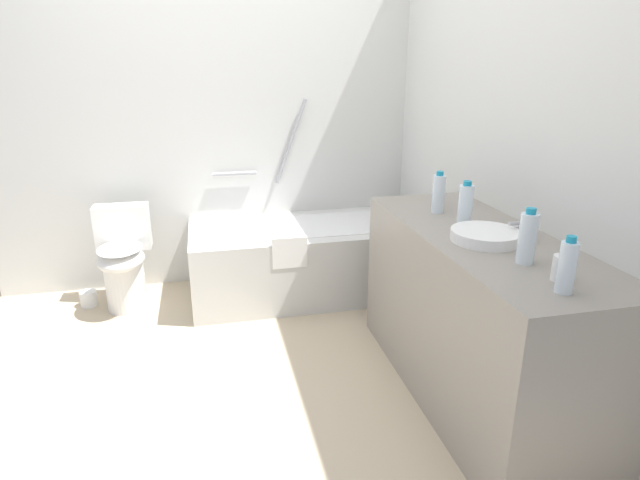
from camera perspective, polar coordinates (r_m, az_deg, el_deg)
The scene contains 15 objects.
ground_plane at distance 2.87m, azimuth -8.51°, elevation -14.57°, with size 3.76×3.76×0.00m, color #C1AD8E.
wall_back_tiled at distance 3.84m, azimuth -11.18°, elevation 13.06°, with size 3.16×0.10×2.41m, color silver.
wall_right_mirror at distance 2.88m, azimuth 20.34°, elevation 10.41°, with size 0.10×3.15×2.41m, color silver.
bathtub at distance 3.69m, azimuth -1.98°, elevation -1.82°, with size 1.53×0.76×1.33m.
toilet at distance 3.68m, azimuth -20.73°, elevation -2.05°, with size 0.35×0.48×0.68m.
vanity_counter at distance 2.63m, azimuth 16.59°, elevation -8.09°, with size 0.57×1.55×0.83m, color gray.
sink_basin at distance 2.38m, azimuth 17.66°, elevation 0.46°, with size 0.30×0.30×0.05m, color white.
sink_faucet at distance 2.47m, azimuth 21.35°, elevation 0.94°, with size 0.10×0.15×0.08m.
water_bottle_0 at distance 1.93m, azimuth 25.41°, elevation -2.66°, with size 0.06×0.06×0.20m.
water_bottle_1 at distance 2.75m, azimuth 12.84°, elevation 4.99°, with size 0.06×0.06×0.22m.
water_bottle_2 at distance 2.55m, azimuth 15.64°, elevation 3.70°, with size 0.07×0.07×0.22m.
water_bottle_3 at distance 2.15m, azimuth 21.76°, elevation 0.23°, with size 0.07×0.07×0.22m.
drinking_glass_0 at distance 2.04m, azimuth 24.90°, elevation -2.82°, with size 0.06×0.06×0.09m, color white.
drinking_glass_1 at distance 2.92m, azimuth 12.84°, elevation 4.63°, with size 0.07×0.07×0.09m, color white.
toilet_paper_roll at distance 3.89m, azimuth -23.98°, elevation -5.88°, with size 0.11×0.11×0.11m, color white.
Camera 1 is at (-0.12, -2.40, 1.57)m, focal length 29.24 mm.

